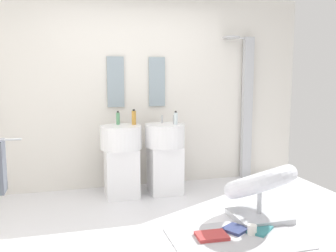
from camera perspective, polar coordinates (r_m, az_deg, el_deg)
ground_plane at (r=3.66m, az=0.05°, el=-16.43°), size 4.80×3.60×0.04m
rear_partition at (r=4.96m, az=-5.11°, el=5.56°), size 4.80×0.10×2.60m
pedestal_sink_left at (r=4.54m, az=-7.37°, el=-4.91°), size 0.51×0.51×0.99m
pedestal_sink_right at (r=4.65m, az=-0.49°, el=-4.55°), size 0.51×0.51×0.99m
vanity_mirror_left at (r=4.85m, az=-8.26°, el=6.89°), size 0.22×0.03×0.66m
vanity_mirror_right at (r=4.95m, az=-1.76°, el=6.98°), size 0.22×0.03×0.66m
shower_column at (r=5.39m, az=12.21°, el=3.23°), size 0.49×0.24×2.05m
lounge_chair at (r=3.93m, az=14.27°, el=-9.23°), size 1.06×1.06×0.65m
area_rug at (r=3.54m, az=10.73°, el=-17.00°), size 1.20×0.76×0.01m
magazine_teal at (r=3.73m, az=14.30°, el=-15.55°), size 0.32×0.30×0.02m
magazine_navy at (r=3.68m, az=10.57°, el=-15.69°), size 0.28×0.28×0.03m
magazine_red at (r=3.51m, az=6.91°, el=-16.79°), size 0.30×0.23×0.03m
coffee_mug at (r=3.63m, az=13.10°, el=-15.61°), size 0.09×0.09×0.09m
soap_bottle_green at (r=4.59m, az=-7.89°, el=1.21°), size 0.05×0.05×0.17m
soap_bottle_grey at (r=4.63m, az=1.05°, el=1.08°), size 0.04×0.04×0.13m
soap_bottle_amber at (r=4.55m, az=-5.40°, el=1.34°), size 0.06×0.06×0.19m
soap_bottle_clear at (r=4.54m, az=1.22°, el=1.23°), size 0.05×0.05×0.17m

